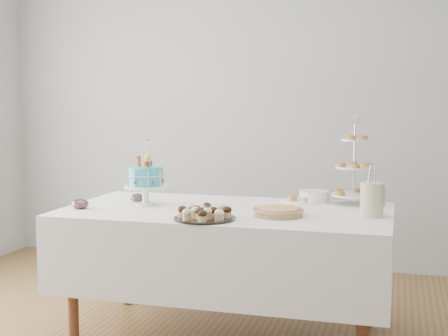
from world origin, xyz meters
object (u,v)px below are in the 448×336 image
(birthday_cake, at_px, (145,187))
(pie, at_px, (278,211))
(jam_bowl_b, at_px, (138,198))
(pastry_plate, at_px, (303,199))
(tiered_stand, at_px, (354,168))
(cupcake_tray, at_px, (205,213))
(plate_stack, at_px, (314,196))
(utensil_pitcher, at_px, (372,198))
(jam_bowl_a, at_px, (80,204))
(table, at_px, (226,247))

(birthday_cake, xyz_separation_m, pie, (0.85, -0.14, -0.08))
(jam_bowl_b, bearing_deg, pastry_plate, 16.48)
(tiered_stand, xyz_separation_m, jam_bowl_b, (-1.33, -0.27, -0.20))
(birthday_cake, bearing_deg, tiered_stand, 29.29)
(cupcake_tray, bearing_deg, jam_bowl_b, 142.44)
(cupcake_tray, xyz_separation_m, tiered_stand, (0.74, 0.72, 0.19))
(plate_stack, height_order, utensil_pitcher, utensil_pitcher)
(cupcake_tray, distance_m, jam_bowl_a, 0.83)
(birthday_cake, relative_size, cupcake_tray, 1.20)
(pie, relative_size, jam_bowl_a, 2.80)
(jam_bowl_b, height_order, utensil_pitcher, utensil_pitcher)
(plate_stack, xyz_separation_m, utensil_pitcher, (0.37, -0.42, 0.07))
(plate_stack, bearing_deg, jam_bowl_b, -164.57)
(table, relative_size, cupcake_tray, 5.72)
(birthday_cake, relative_size, pie, 1.41)
(tiered_stand, relative_size, jam_bowl_a, 5.29)
(tiered_stand, bearing_deg, cupcake_tray, -135.57)
(jam_bowl_b, relative_size, utensil_pitcher, 0.32)
(utensil_pitcher, bearing_deg, jam_bowl_b, 165.55)
(table, height_order, pastry_plate, pastry_plate)
(pastry_plate, height_order, utensil_pitcher, utensil_pitcher)
(birthday_cake, xyz_separation_m, cupcake_tray, (0.49, -0.35, -0.07))
(birthday_cake, xyz_separation_m, jam_bowl_a, (-0.33, -0.22, -0.08))
(plate_stack, bearing_deg, tiered_stand, -6.19)
(pastry_plate, relative_size, utensil_pitcher, 0.90)
(birthday_cake, bearing_deg, table, 12.60)
(birthday_cake, relative_size, jam_bowl_b, 4.35)
(table, xyz_separation_m, jam_bowl_a, (-0.84, -0.22, 0.26))
(pie, bearing_deg, birthday_cake, 170.81)
(birthday_cake, xyz_separation_m, pastry_plate, (0.91, 0.40, -0.09))
(cupcake_tray, bearing_deg, utensil_pitcher, 21.13)
(pie, bearing_deg, jam_bowl_b, 165.68)
(pie, height_order, jam_bowl_a, jam_bowl_a)
(plate_stack, bearing_deg, utensil_pitcher, -48.08)
(jam_bowl_a, relative_size, jam_bowl_b, 1.10)
(pie, distance_m, jam_bowl_b, 0.98)
(cupcake_tray, distance_m, plate_stack, 0.90)
(utensil_pitcher, bearing_deg, pie, -175.90)
(cupcake_tray, xyz_separation_m, jam_bowl_b, (-0.59, 0.45, -0.01))
(birthday_cake, bearing_deg, jam_bowl_b, 145.66)
(tiered_stand, bearing_deg, plate_stack, 173.81)
(jam_bowl_a, bearing_deg, pastry_plate, 26.86)
(cupcake_tray, height_order, jam_bowl_b, cupcake_tray)
(plate_stack, relative_size, utensil_pitcher, 0.65)
(table, relative_size, birthday_cake, 4.74)
(jam_bowl_a, relative_size, utensil_pitcher, 0.36)
(cupcake_tray, bearing_deg, jam_bowl_a, 171.22)
(pastry_plate, xyz_separation_m, utensil_pitcher, (0.45, -0.42, 0.09))
(table, relative_size, jam_bowl_a, 18.68)
(jam_bowl_a, height_order, utensil_pitcher, utensil_pitcher)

